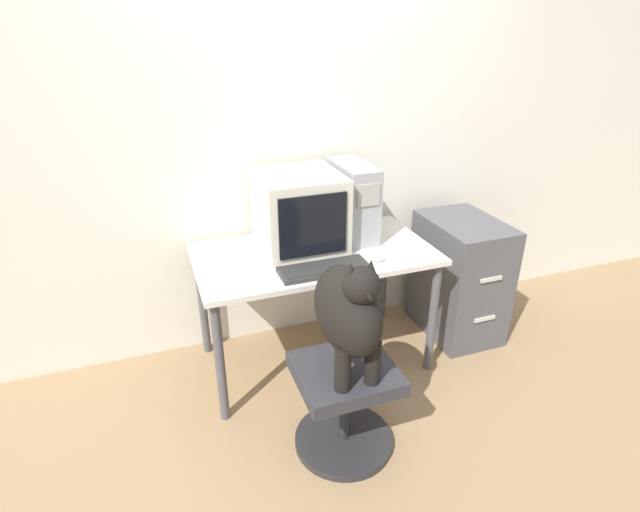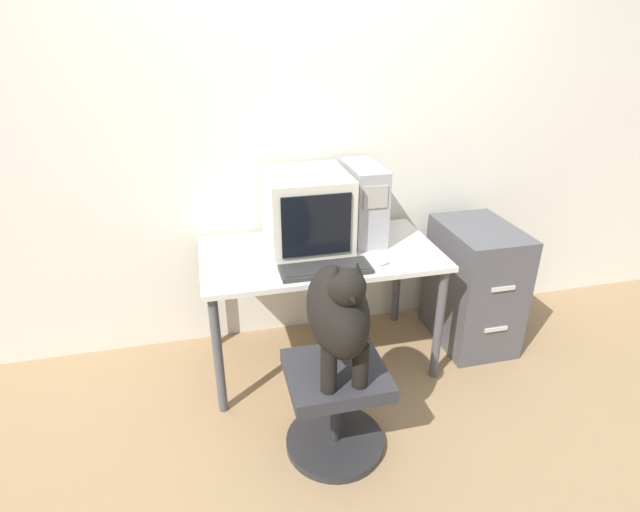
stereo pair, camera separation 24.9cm
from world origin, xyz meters
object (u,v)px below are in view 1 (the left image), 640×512
at_px(pc_tower, 353,201).
at_px(dog, 349,310).
at_px(crt_monitor, 299,211).
at_px(filing_cabinet, 459,277).
at_px(keyboard, 324,269).
at_px(office_chair, 345,402).

relative_size(pc_tower, dog, 0.73).
relative_size(crt_monitor, dog, 0.80).
relative_size(dog, filing_cabinet, 0.76).
bearing_deg(dog, crt_monitor, 87.18).
distance_m(pc_tower, filing_cabinet, 0.92).
xyz_separation_m(keyboard, office_chair, (-0.06, -0.45, -0.49)).
xyz_separation_m(keyboard, dog, (-0.06, -0.47, 0.03)).
bearing_deg(crt_monitor, office_chair, -92.89).
height_order(crt_monitor, filing_cabinet, crt_monitor).
relative_size(crt_monitor, keyboard, 1.02).
bearing_deg(dog, keyboard, 82.60).
bearing_deg(dog, office_chair, 90.00).
height_order(office_chair, filing_cabinet, filing_cabinet).
height_order(pc_tower, office_chair, pc_tower).
distance_m(office_chair, filing_cabinet, 1.31).
xyz_separation_m(office_chair, dog, (0.00, -0.02, 0.53)).
height_order(crt_monitor, dog, crt_monitor).
distance_m(office_chair, dog, 0.53).
xyz_separation_m(dog, filing_cabinet, (1.10, 0.72, -0.39)).
distance_m(crt_monitor, keyboard, 0.40).
bearing_deg(filing_cabinet, dog, -146.90).
xyz_separation_m(pc_tower, filing_cabinet, (0.72, -0.14, -0.57)).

